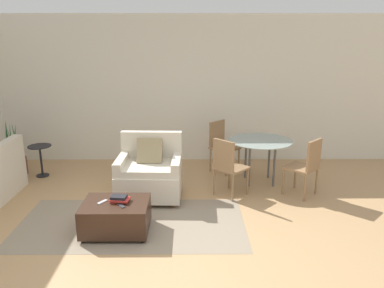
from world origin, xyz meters
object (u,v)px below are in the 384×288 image
object	(u,v)px
potted_plant	(14,162)
dining_chair_far_left	(221,143)
tv_remote_secondary	(102,202)
ottoman	(116,216)
dining_table	(260,145)
side_table	(40,155)
tv_remote_primary	(121,206)
armchair	(150,174)
dining_chair_near_right	(307,164)
book_stack	(119,199)
dining_chair_near_left	(228,164)

from	to	relation	value
potted_plant	dining_chair_far_left	bearing A→B (deg)	2.96
tv_remote_secondary	ottoman	bearing A→B (deg)	-5.61
dining_chair_far_left	tv_remote_secondary	bearing A→B (deg)	-126.14
dining_table	side_table	bearing A→B (deg)	175.33
tv_remote_primary	dining_table	xyz separation A→B (m)	(1.97, 1.75, 0.24)
potted_plant	side_table	xyz separation A→B (m)	(0.52, -0.10, 0.16)
armchair	dining_chair_near_right	bearing A→B (deg)	0.11
tv_remote_primary	potted_plant	world-z (taller)	potted_plant
armchair	book_stack	bearing A→B (deg)	-104.19
book_stack	potted_plant	bearing A→B (deg)	137.66
potted_plant	ottoman	bearing A→B (deg)	-43.35
potted_plant	dining_chair_near_left	xyz separation A→B (m)	(3.66, -0.99, 0.29)
armchair	potted_plant	world-z (taller)	potted_plant
ottoman	tv_remote_secondary	xyz separation A→B (m)	(-0.16, 0.02, 0.18)
dining_chair_near_left	dining_chair_near_right	distance (m)	1.18
dining_table	dining_chair_near_left	distance (m)	0.84
book_stack	dining_chair_far_left	world-z (taller)	dining_chair_far_left
armchair	ottoman	distance (m)	1.12
armchair	dining_chair_far_left	xyz separation A→B (m)	(1.16, 1.18, 0.15)
dining_chair_far_left	dining_chair_near_right	bearing A→B (deg)	-45.00
armchair	dining_chair_near_left	xyz separation A→B (m)	(1.16, 0.00, 0.15)
armchair	potted_plant	size ratio (longest dim) A/B	0.95
ottoman	dining_chair_near_right	world-z (taller)	dining_chair_near_right
tv_remote_secondary	dining_chair_far_left	xyz separation A→B (m)	(1.63, 2.24, 0.12)
ottoman	dining_chair_near_left	xyz separation A→B (m)	(1.47, 1.07, 0.30)
side_table	tv_remote_primary	bearing A→B (deg)	-49.64
dining_table	tv_remote_secondary	bearing A→B (deg)	-143.46
dining_chair_near_left	dining_chair_far_left	bearing A→B (deg)	90.00
ottoman	dining_chair_far_left	xyz separation A→B (m)	(1.47, 2.25, 0.30)
potted_plant	dining_chair_near_right	size ratio (longest dim) A/B	1.11
dining_chair_near_left	dining_chair_near_right	xyz separation A→B (m)	(1.18, 0.00, 0.00)
tv_remote_primary	dining_chair_far_left	size ratio (longest dim) A/B	0.16
side_table	dining_table	world-z (taller)	dining_table
potted_plant	dining_chair_near_left	bearing A→B (deg)	-15.14
tv_remote_secondary	dining_chair_near_right	size ratio (longest dim) A/B	0.16
armchair	dining_chair_far_left	distance (m)	1.66
dining_chair_far_left	armchair	bearing A→B (deg)	-134.45
book_stack	dining_table	size ratio (longest dim) A/B	0.24
dining_chair_far_left	dining_table	bearing A→B (deg)	-45.00
potted_plant	dining_chair_near_right	world-z (taller)	potted_plant
dining_chair_far_left	book_stack	bearing A→B (deg)	-122.62
book_stack	dining_chair_near_right	xyz separation A→B (m)	(2.60, 1.05, 0.09)
ottoman	dining_chair_near_right	bearing A→B (deg)	22.03
tv_remote_primary	dining_chair_far_left	bearing A→B (deg)	59.44
dining_chair_near_right	armchair	bearing A→B (deg)	-179.89
side_table	ottoman	bearing A→B (deg)	-49.81
dining_table	dining_chair_near_right	size ratio (longest dim) A/B	1.14
dining_chair_near_left	dining_chair_far_left	world-z (taller)	same
tv_remote_secondary	potted_plant	distance (m)	2.88
ottoman	dining_chair_far_left	bearing A→B (deg)	56.81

